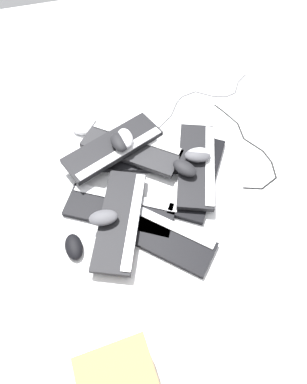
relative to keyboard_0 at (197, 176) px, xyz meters
The scene contains 19 objects.
ground_plane 0.19m from the keyboard_0, 168.08° to the right, with size 3.20×3.20×0.00m, color white.
keyboard_0 is the anchor object (origin of this frame).
keyboard_1 0.26m from the keyboard_0, 141.17° to the left, with size 0.46×0.28×0.03m.
keyboard_2 0.36m from the keyboard_0, 168.49° to the right, with size 0.46×0.35×0.03m.
keyboard_3 0.33m from the keyboard_0, 136.74° to the right, with size 0.42×0.41×0.03m.
keyboard_4 0.05m from the keyboard_0, 75.78° to the left, with size 0.30×0.46×0.03m.
keyboard_5 0.31m from the keyboard_0, 139.75° to the left, with size 0.44×0.39×0.03m.
keyboard_6 0.39m from the keyboard_0, 160.09° to the right, with size 0.31×0.46×0.03m.
keyboard_7 0.38m from the keyboard_0, 147.45° to the left, with size 0.46×0.31×0.03m.
mouse_0 0.09m from the keyboard_0, 76.30° to the left, with size 0.11×0.07×0.04m, color #4C4C51.
mouse_1 0.45m from the keyboard_0, 163.58° to the right, with size 0.11×0.07×0.04m, color #4C4C51.
mouse_2 0.37m from the keyboard_0, 146.18° to the left, with size 0.11×0.07×0.04m, color black.
mouse_3 0.09m from the keyboard_0, 73.35° to the left, with size 0.11×0.07×0.04m, color #B7B7BC.
mouse_4 0.58m from the keyboard_0, 137.24° to the left, with size 0.11×0.07×0.04m, color silver.
mouse_5 0.35m from the keyboard_0, 141.67° to the left, with size 0.11×0.07×0.04m, color #B7B7BC.
mouse_6 0.59m from the keyboard_0, 161.77° to the right, with size 0.11×0.07×0.04m, color black.
mouse_7 0.09m from the keyboard_0, behind, with size 0.11×0.07×0.04m, color black.
cable_0 0.30m from the keyboard_0, 16.25° to the left, with size 0.18×0.53×0.01m.
cable_1 0.50m from the keyboard_0, 66.48° to the left, with size 0.57×0.25×0.01m.
Camera 1 is at (-0.23, -0.72, 1.23)m, focal length 32.00 mm.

